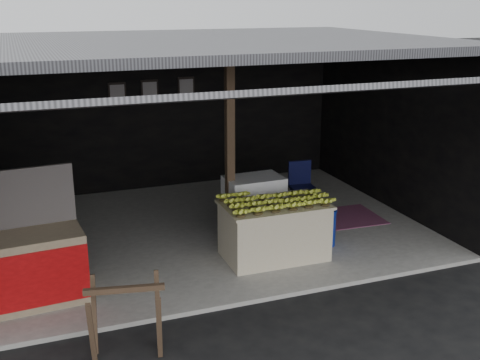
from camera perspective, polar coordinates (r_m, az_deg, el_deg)
name	(u,v)px	position (r m, az deg, el deg)	size (l,w,h in m)	color
ground	(260,303)	(7.53, 1.88, -11.58)	(80.00, 80.00, 0.00)	black
concrete_slab	(200,230)	(9.66, -3.82, -4.77)	(7.00, 5.00, 0.06)	gray
shophouse	(191,98)	(9.40, -4.63, 7.73)	(7.40, 7.29, 3.02)	black
banana_table	(274,230)	(8.47, 3.26, -4.78)	(1.47, 0.91, 0.80)	beige
banana_pile	(275,198)	(8.31, 3.31, -1.72)	(1.34, 0.81, 0.16)	yellow
white_crate	(254,207)	(9.16, 1.32, -2.58)	(0.87, 0.61, 0.95)	white
neighbor_stall	(17,267)	(7.64, -20.43, -7.75)	(1.60, 0.82, 1.60)	#998466
sawhorse	(126,313)	(6.39, -10.80, -12.27)	(0.84, 0.83, 0.80)	#4D3626
water_barrel	(323,228)	(9.01, 7.92, -4.52)	(0.36, 0.36, 0.53)	navy
plastic_chair	(301,182)	(10.34, 5.84, -0.21)	(0.44, 0.44, 0.86)	#090B34
magenta_rug	(335,218)	(10.17, 9.01, -3.60)	(1.50, 1.00, 0.01)	#691745
picture_frames	(152,91)	(11.38, -8.39, 8.34)	(1.62, 0.04, 0.46)	black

